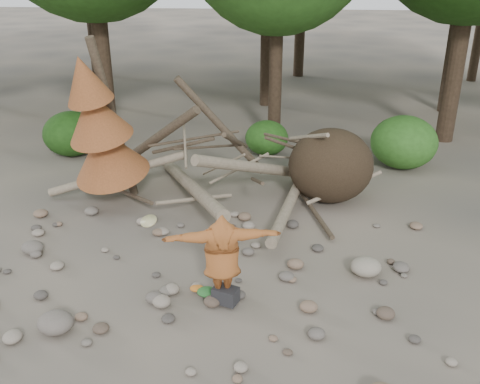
{
  "coord_description": "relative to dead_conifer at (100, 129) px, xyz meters",
  "views": [
    {
      "loc": [
        1.36,
        -8.82,
        5.99
      ],
      "look_at": [
        0.47,
        1.5,
        1.4
      ],
      "focal_mm": 40.0,
      "sensor_mm": 36.0,
      "label": 1
    }
  ],
  "objects": [
    {
      "name": "bush_mid",
      "position": [
        3.92,
        4.43,
        -1.55
      ],
      "size": [
        1.4,
        1.4,
        1.12
      ],
      "primitive_type": "ellipsoid",
      "color": "#285A1A",
      "rests_on": "ground"
    },
    {
      "name": "deadfall_pile",
      "position": [
        5.13,
        0.87,
        -1.16
      ],
      "size": [
        8.55,
        5.24,
        3.3
      ],
      "color": "#332619",
      "rests_on": "ground"
    },
    {
      "name": "bush_right",
      "position": [
        8.12,
        3.63,
        -1.31
      ],
      "size": [
        2.0,
        2.0,
        1.6
      ],
      "primitive_type": "ellipsoid",
      "color": "#326B21",
      "rests_on": "ground"
    },
    {
      "name": "frisbee_thrower",
      "position": [
        3.42,
        -3.81,
        -1.16
      ],
      "size": [
        2.48,
        0.98,
        1.78
      ],
      "color": "brown",
      "rests_on": "ground"
    },
    {
      "name": "boulder_mid_left",
      "position": [
        -0.93,
        -2.43,
        -1.97
      ],
      "size": [
        0.48,
        0.43,
        0.29
      ],
      "primitive_type": "ellipsoid",
      "color": "#645C54",
      "rests_on": "ground"
    },
    {
      "name": "boulder_front_left",
      "position": [
        0.65,
        -4.97,
        -1.92
      ],
      "size": [
        0.63,
        0.56,
        0.38
      ],
      "primitive_type": "ellipsoid",
      "color": "#696058",
      "rests_on": "ground"
    },
    {
      "name": "bush_left",
      "position": [
        -2.38,
        3.83,
        -1.39
      ],
      "size": [
        1.8,
        1.8,
        1.44
      ],
      "primitive_type": "ellipsoid",
      "color": "#1E4713",
      "rests_on": "ground"
    },
    {
      "name": "dead_conifer",
      "position": [
        0.0,
        0.0,
        0.0
      ],
      "size": [
        2.06,
        2.16,
        4.35
      ],
      "color": "#4C3F30",
      "rests_on": "ground"
    },
    {
      "name": "boulder_mid_right",
      "position": [
        6.23,
        -2.68,
        -1.92
      ],
      "size": [
        0.63,
        0.57,
        0.38
      ],
      "primitive_type": "ellipsoid",
      "color": "gray",
      "rests_on": "ground"
    },
    {
      "name": "ground",
      "position": [
        3.12,
        -3.37,
        -2.11
      ],
      "size": [
        120.0,
        120.0,
        0.0
      ],
      "primitive_type": "plane",
      "color": "#514C44",
      "rests_on": "ground"
    },
    {
      "name": "cloth_green",
      "position": [
        3.12,
        -3.74,
        -2.04
      ],
      "size": [
        0.39,
        0.32,
        0.15
      ],
      "primitive_type": "ellipsoid",
      "color": "#266029",
      "rests_on": "ground"
    },
    {
      "name": "cloth_orange",
      "position": [
        2.9,
        -3.61,
        -2.06
      ],
      "size": [
        0.27,
        0.22,
        0.1
      ],
      "primitive_type": "ellipsoid",
      "color": "#BF6820",
      "rests_on": "ground"
    },
    {
      "name": "backpack",
      "position": [
        3.5,
        -3.94,
        -1.96
      ],
      "size": [
        0.53,
        0.44,
        0.3
      ],
      "primitive_type": "cube",
      "rotation": [
        0.0,
        0.0,
        -0.36
      ],
      "color": "black",
      "rests_on": "ground"
    }
  ]
}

